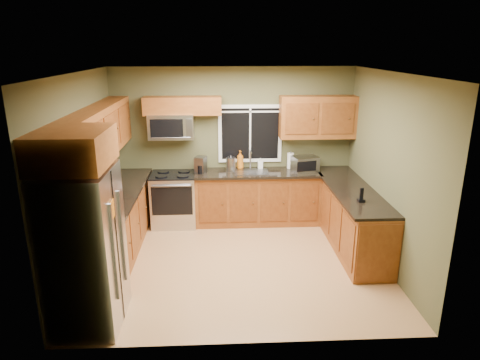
{
  "coord_description": "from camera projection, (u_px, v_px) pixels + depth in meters",
  "views": [
    {
      "loc": [
        -0.25,
        -5.61,
        3.02
      ],
      "look_at": [
        0.05,
        0.35,
        1.15
      ],
      "focal_mm": 32.0,
      "sensor_mm": 36.0,
      "label": 1
    }
  ],
  "objects": [
    {
      "name": "base_cabinets_left",
      "position": [
        118.0,
        223.0,
        6.5
      ],
      "size": [
        0.6,
        2.65,
        0.9
      ],
      "primitive_type": "cube",
      "color": "brown",
      "rests_on": "ground"
    },
    {
      "name": "paper_towel_roll",
      "position": [
        290.0,
        161.0,
        7.59
      ],
      "size": [
        0.15,
        0.15,
        0.31
      ],
      "color": "white",
      "rests_on": "countertop_back"
    },
    {
      "name": "upper_cabinets_back_left",
      "position": [
        183.0,
        106.0,
        7.16
      ],
      "size": [
        1.3,
        0.33,
        0.3
      ],
      "primitive_type": "cube",
      "color": "brown",
      "rests_on": "back_wall"
    },
    {
      "name": "upper_cabinets_left",
      "position": [
        100.0,
        132.0,
        6.07
      ],
      "size": [
        0.33,
        2.65,
        0.72
      ],
      "primitive_type": "cube",
      "color": "brown",
      "rests_on": "left_wall"
    },
    {
      "name": "toaster_oven",
      "position": [
        305.0,
        164.0,
        7.42
      ],
      "size": [
        0.48,
        0.42,
        0.26
      ],
      "color": "#B7B7BC",
      "rests_on": "countertop_back"
    },
    {
      "name": "floor",
      "position": [
        238.0,
        262.0,
        6.27
      ],
      "size": [
        4.2,
        4.2,
        0.0
      ],
      "primitive_type": "plane",
      "color": "#B27F4E",
      "rests_on": "ground"
    },
    {
      "name": "soap_bottle_a",
      "position": [
        240.0,
        160.0,
        7.56
      ],
      "size": [
        0.16,
        0.16,
        0.33
      ],
      "primitive_type": "imported",
      "rotation": [
        0.0,
        0.0,
        0.36
      ],
      "color": "#C16312",
      "rests_on": "countertop_back"
    },
    {
      "name": "left_wall",
      "position": [
        82.0,
        176.0,
        5.76
      ],
      "size": [
        0.0,
        3.6,
        3.6
      ],
      "primitive_type": "plane",
      "rotation": [
        1.57,
        0.0,
        1.57
      ],
      "color": "brown",
      "rests_on": "ground"
    },
    {
      "name": "back_wall",
      "position": [
        233.0,
        145.0,
        7.58
      ],
      "size": [
        4.2,
        0.0,
        4.2
      ],
      "primitive_type": "plane",
      "rotation": [
        1.57,
        0.0,
        0.0
      ],
      "color": "brown",
      "rests_on": "ground"
    },
    {
      "name": "ceiling",
      "position": [
        237.0,
        73.0,
        5.46
      ],
      "size": [
        4.2,
        4.2,
        0.0
      ],
      "primitive_type": "plane",
      "rotation": [
        3.14,
        0.0,
        0.0
      ],
      "color": "white",
      "rests_on": "back_wall"
    },
    {
      "name": "microwave",
      "position": [
        171.0,
        126.0,
        7.23
      ],
      "size": [
        0.76,
        0.41,
        0.42
      ],
      "color": "#B7B7BC",
      "rests_on": "back_wall"
    },
    {
      "name": "range",
      "position": [
        174.0,
        199.0,
        7.48
      ],
      "size": [
        0.76,
        0.69,
        0.94
      ],
      "color": "#B7B7BC",
      "rests_on": "ground"
    },
    {
      "name": "upper_cabinets_back_right",
      "position": [
        318.0,
        117.0,
        7.34
      ],
      "size": [
        1.3,
        0.33,
        0.72
      ],
      "primitive_type": "cube",
      "color": "brown",
      "rests_on": "back_wall"
    },
    {
      "name": "cordless_phone",
      "position": [
        361.0,
        198.0,
        5.97
      ],
      "size": [
        0.1,
        0.1,
        0.2
      ],
      "color": "black",
      "rests_on": "countertop_peninsula"
    },
    {
      "name": "soap_bottle_b",
      "position": [
        260.0,
        163.0,
        7.6
      ],
      "size": [
        0.09,
        0.09,
        0.18
      ],
      "primitive_type": "imported",
      "rotation": [
        0.0,
        0.0,
        0.08
      ],
      "color": "white",
      "rests_on": "countertop_back"
    },
    {
      "name": "kettle",
      "position": [
        231.0,
        164.0,
        7.42
      ],
      "size": [
        0.2,
        0.2,
        0.3
      ],
      "color": "#B7B7BC",
      "rests_on": "countertop_back"
    },
    {
      "name": "countertop_peninsula",
      "position": [
        351.0,
        189.0,
        6.6
      ],
      "size": [
        0.65,
        2.5,
        0.04
      ],
      "primitive_type": "cube",
      "color": "black",
      "rests_on": "base_cabinets_peninsula"
    },
    {
      "name": "front_wall",
      "position": [
        246.0,
        227.0,
        4.15
      ],
      "size": [
        4.2,
        0.0,
        4.2
      ],
      "primitive_type": "plane",
      "rotation": [
        -1.57,
        0.0,
        0.0
      ],
      "color": "brown",
      "rests_on": "ground"
    },
    {
      "name": "right_wall",
      "position": [
        388.0,
        172.0,
        5.96
      ],
      "size": [
        0.0,
        3.6,
        3.6
      ],
      "primitive_type": "plane",
      "rotation": [
        1.57,
        0.0,
        -1.57
      ],
      "color": "brown",
      "rests_on": "ground"
    },
    {
      "name": "coffee_maker",
      "position": [
        201.0,
        165.0,
        7.32
      ],
      "size": [
        0.22,
        0.26,
        0.28
      ],
      "color": "slate",
      "rests_on": "countertop_back"
    },
    {
      "name": "countertop_back",
      "position": [
        258.0,
        173.0,
        7.42
      ],
      "size": [
        2.17,
        0.65,
        0.04
      ],
      "primitive_type": "cube",
      "color": "black",
      "rests_on": "base_cabinets_back"
    },
    {
      "name": "base_cabinets_back",
      "position": [
        257.0,
        198.0,
        7.58
      ],
      "size": [
        2.17,
        0.6,
        0.9
      ],
      "primitive_type": "cube",
      "color": "brown",
      "rests_on": "ground"
    },
    {
      "name": "base_cabinets_peninsula",
      "position": [
        350.0,
        217.0,
        6.73
      ],
      "size": [
        0.6,
        2.52,
        0.9
      ],
      "color": "brown",
      "rests_on": "ground"
    },
    {
      "name": "window",
      "position": [
        250.0,
        134.0,
        7.51
      ],
      "size": [
        1.12,
        0.03,
        1.02
      ],
      "color": "white",
      "rests_on": "back_wall"
    },
    {
      "name": "upper_cabinet_over_fridge",
      "position": [
        72.0,
        149.0,
        4.34
      ],
      "size": [
        0.72,
        0.9,
        0.38
      ],
      "primitive_type": "cube",
      "color": "brown",
      "rests_on": "left_wall"
    },
    {
      "name": "refrigerator",
      "position": [
        84.0,
        249.0,
        4.67
      ],
      "size": [
        0.74,
        0.9,
        1.8
      ],
      "color": "#B7B7BC",
      "rests_on": "ground"
    },
    {
      "name": "countertop_left",
      "position": [
        117.0,
        194.0,
        6.36
      ],
      "size": [
        0.65,
        2.65,
        0.04
      ],
      "primitive_type": "cube",
      "color": "black",
      "rests_on": "base_cabinets_left"
    },
    {
      "name": "sink",
      "position": [
        251.0,
        171.0,
        7.42
      ],
      "size": [
        0.6,
        0.42,
        0.36
      ],
      "color": "slate",
      "rests_on": "countertop_back"
    }
  ]
}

